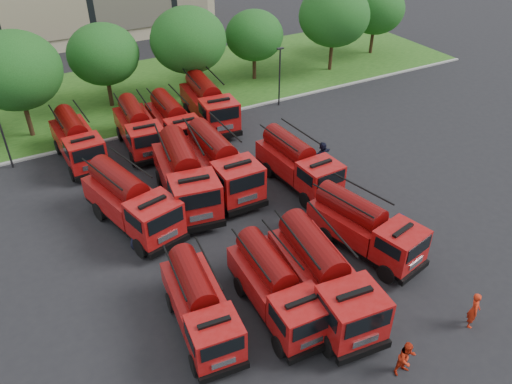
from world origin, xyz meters
The scene contains 29 objects.
ground centered at (0.00, 0.00, 0.00)m, with size 140.00×140.00×0.00m, color black.
lawn centered at (0.00, 26.00, 0.06)m, with size 70.00×16.00×0.12m, color #1B4713.
curb centered at (0.00, 17.90, 0.07)m, with size 70.00×0.30×0.14m, color gray.
tree_2 centered at (-8.00, 21.50, 5.35)m, with size 6.72×6.72×8.22m.
tree_3 centered at (-1.00, 24.00, 4.68)m, with size 5.88×5.88×7.19m.
tree_4 centered at (6.00, 22.50, 5.22)m, with size 6.55×6.55×8.01m.
tree_5 centered at (13.00, 23.50, 4.35)m, with size 5.46×5.46×6.68m.
tree_6 centered at (21.00, 22.00, 5.49)m, with size 6.89×6.89×8.42m.
tree_7 centered at (28.00, 24.00, 4.82)m, with size 6.05×6.05×7.39m.
lamp_post_0 centered at (-10.00, 17.20, 2.90)m, with size 0.60×0.25×5.11m.
lamp_post_1 centered at (12.00, 17.20, 2.90)m, with size 0.60×0.25×5.11m.
fire_truck_0 centered at (-4.14, -2.52, 1.45)m, with size 2.85×6.52×2.88m.
fire_truck_1 centered at (-0.59, -3.27, 1.52)m, with size 2.69×6.74×3.02m.
fire_truck_2 centered at (1.61, -3.97, 1.74)m, with size 3.44×7.83×3.46m.
fire_truck_3 centered at (5.96, -1.73, 1.56)m, with size 3.75×7.14×3.10m.
fire_truck_4 centered at (-4.49, 6.58, 1.71)m, with size 4.27×7.85×3.40m.
fire_truck_5 centered at (-0.73, 7.50, 1.84)m, with size 4.01×8.35×3.65m.
fire_truck_6 centered at (1.85, 7.87, 1.79)m, with size 2.94×7.84×3.56m.
fire_truck_7 centered at (6.44, 5.69, 1.60)m, with size 2.86×7.10×3.18m.
fire_truck_8 centered at (-5.53, 15.91, 1.60)m, with size 2.77×7.07×3.18m.
fire_truck_9 centered at (-1.11, 15.71, 1.60)m, with size 2.94×7.13×3.18m.
fire_truck_10 centered at (1.51, 15.22, 1.63)m, with size 2.78×7.19×3.24m.
fire_truck_11 centered at (5.13, 16.89, 1.77)m, with size 3.42×7.96×3.53m.
firefighter_0 centered at (6.94, -8.51, 0.00)m, with size 0.72×0.52×1.96m, color #B2230D.
firefighter_1 centered at (2.40, -8.97, 0.00)m, with size 0.87×0.48×1.78m, color #B2230D.
firefighter_2 centered at (6.18, -3.10, 0.00)m, with size 0.88×0.50×1.50m, color #B2230D.
firefighter_3 centered at (8.06, -2.20, 0.00)m, with size 1.26×0.65×1.94m, color black.
firefighter_4 centered at (-5.03, 4.43, 0.00)m, with size 0.96×0.63×1.97m, color black.
firefighter_5 centered at (9.21, 6.76, 0.00)m, with size 1.75×0.75×1.88m, color black.
Camera 1 is at (-9.60, -17.59, 18.34)m, focal length 35.00 mm.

